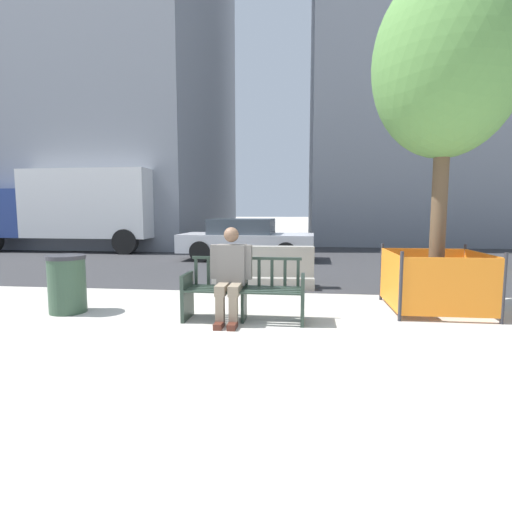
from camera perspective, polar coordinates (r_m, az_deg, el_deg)
The scene contains 11 objects.
ground_plane at distance 5.07m, azimuth -4.69°, elevation -11.25°, with size 200.00×200.00×0.00m, color #B7B2A8.
street_asphalt at distance 13.56m, azimuth 2.45°, elevation -0.06°, with size 120.00×12.00×0.01m, color #333335.
street_bench at distance 5.64m, azimuth -1.70°, elevation -5.25°, with size 1.69×0.54×0.88m.
seated_person at distance 5.56m, azimuth -3.67°, elevation -2.35°, with size 0.58×0.72×1.31m.
jersey_barrier_centre at distance 8.04m, azimuth 1.09°, elevation -2.13°, with size 2.03×0.77×0.84m.
street_tree at distance 6.99m, azimuth 25.54°, elevation 23.37°, with size 2.11×2.11×5.03m.
construction_fence at distance 6.75m, azimuth 24.24°, elevation -3.04°, with size 1.40×1.40×0.99m.
car_sedan_mid at distance 12.62m, azimuth -1.44°, elevation 2.43°, with size 4.22×2.01×1.30m.
delivery_truck at distance 16.96m, azimuth -24.42°, elevation 6.38°, with size 6.83×2.42×3.05m.
trash_bin at distance 6.71m, azimuth -25.38°, elevation -3.59°, with size 0.57×0.57×0.88m.
building_centre_right at distance 24.81m, azimuth 27.32°, elevation 29.05°, with size 14.26×8.68×22.68m.
Camera 1 is at (0.95, -4.74, 1.54)m, focal length 28.00 mm.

